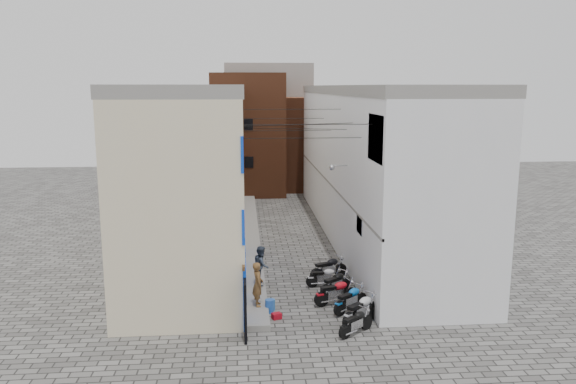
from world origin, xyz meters
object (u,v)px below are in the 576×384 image
object	(u,v)px
motorcycle_c	(351,298)
motorcycle_d	(336,291)
motorcycle_a	(356,321)
motorcycle_b	(361,308)
motorcycle_f	(325,276)
motorcycle_g	(329,267)
water_jug_far	(271,305)
red_crate	(277,316)
person_a	(258,284)
water_jug_near	(269,306)
motorcycle_e	(336,282)
person_b	(261,265)

from	to	relation	value
motorcycle_c	motorcycle_d	distance (m)	0.92
motorcycle_a	motorcycle_b	size ratio (longest dim) A/B	0.82
motorcycle_c	motorcycle_f	xyz separation A→B (m)	(-0.62, 2.90, -0.06)
motorcycle_d	motorcycle_f	distance (m)	2.10
motorcycle_c	motorcycle_g	bearing A→B (deg)	144.57
motorcycle_d	water_jug_far	world-z (taller)	motorcycle_d
motorcycle_a	red_crate	size ratio (longest dim) A/B	4.85
person_a	water_jug_far	world-z (taller)	person_a
motorcycle_b	motorcycle_f	world-z (taller)	motorcycle_b
motorcycle_b	motorcycle_g	bearing A→B (deg)	144.94
water_jug_far	red_crate	size ratio (longest dim) A/B	1.25
motorcycle_b	red_crate	distance (m)	3.32
water_jug_near	motorcycle_c	bearing A→B (deg)	-2.63
motorcycle_g	motorcycle_c	bearing A→B (deg)	-22.03
motorcycle_a	motorcycle_f	xyz separation A→B (m)	(-0.41, 5.01, 0.00)
motorcycle_a	motorcycle_d	xyz separation A→B (m)	(-0.24, 2.92, 0.07)
motorcycle_e	water_jug_far	bearing A→B (deg)	-100.92
red_crate	person_a	bearing A→B (deg)	131.30
motorcycle_c	water_jug_far	xyz separation A→B (m)	(-3.17, 0.40, -0.34)
motorcycle_b	motorcycle_a	bearing A→B (deg)	-63.69
motorcycle_g	person_a	bearing A→B (deg)	-69.96
person_a	motorcycle_e	bearing A→B (deg)	-70.75
motorcycle_g	red_crate	distance (m)	5.19
motorcycle_e	motorcycle_d	bearing A→B (deg)	-48.03
motorcycle_b	motorcycle_c	distance (m)	1.23
motorcycle_c	water_jug_far	size ratio (longest dim) A/B	4.36
motorcycle_a	motorcycle_d	bearing A→B (deg)	147.84
motorcycle_f	person_b	world-z (taller)	person_b
motorcycle_b	red_crate	bearing A→B (deg)	-143.04
person_a	water_jug_far	distance (m)	1.08
motorcycle_a	motorcycle_c	world-z (taller)	motorcycle_c
person_a	water_jug_near	bearing A→B (deg)	-115.26
person_b	water_jug_far	xyz separation A→B (m)	(0.32, -2.38, -0.90)
motorcycle_a	motorcycle_d	distance (m)	2.93
motorcycle_b	person_a	bearing A→B (deg)	-151.60
motorcycle_f	water_jug_far	size ratio (longest dim) A/B	3.89
motorcycle_g	person_b	size ratio (longest dim) A/B	1.15
motorcycle_g	motorcycle_e	bearing A→B (deg)	-25.78
motorcycle_b	water_jug_far	distance (m)	3.74
water_jug_far	red_crate	distance (m)	0.91
person_b	red_crate	xyz separation A→B (m)	(0.47, -3.28, -1.01)
motorcycle_b	person_b	world-z (taller)	person_b
motorcycle_b	motorcycle_e	xyz separation A→B (m)	(-0.45, 3.16, -0.07)
person_b	motorcycle_d	bearing A→B (deg)	-119.55
red_crate	motorcycle_b	bearing A→B (deg)	-12.76
motorcycle_c	water_jug_near	distance (m)	3.29
motorcycle_f	motorcycle_d	bearing A→B (deg)	1.04
motorcycle_a	red_crate	xyz separation A→B (m)	(-2.81, 1.63, -0.39)
motorcycle_c	water_jug_near	world-z (taller)	motorcycle_c
motorcycle_e	person_b	distance (m)	3.38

